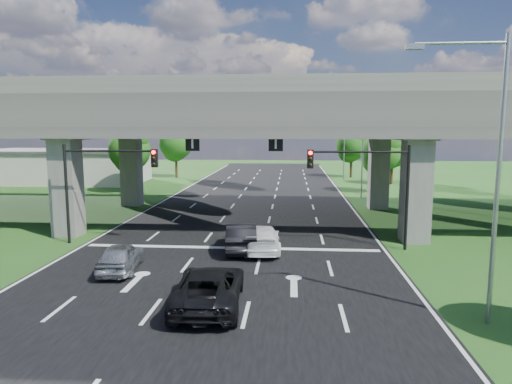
# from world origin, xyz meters

# --- Properties ---
(ground) EXTENTS (160.00, 160.00, 0.00)m
(ground) POSITION_xyz_m (0.00, 0.00, 0.00)
(ground) COLOR #214C18
(ground) RESTS_ON ground
(road) EXTENTS (18.00, 120.00, 0.03)m
(road) POSITION_xyz_m (0.00, 10.00, 0.01)
(road) COLOR black
(road) RESTS_ON ground
(overpass) EXTENTS (80.00, 15.00, 10.00)m
(overpass) POSITION_xyz_m (0.00, 12.00, 7.92)
(overpass) COLOR #312F2D
(overpass) RESTS_ON ground
(warehouse) EXTENTS (20.00, 10.00, 4.00)m
(warehouse) POSITION_xyz_m (-26.00, 35.00, 2.00)
(warehouse) COLOR #9E9E99
(warehouse) RESTS_ON ground
(signal_right) EXTENTS (5.76, 0.54, 6.00)m
(signal_right) POSITION_xyz_m (7.82, 3.94, 4.19)
(signal_right) COLOR black
(signal_right) RESTS_ON ground
(signal_left) EXTENTS (5.76, 0.54, 6.00)m
(signal_left) POSITION_xyz_m (-7.82, 3.94, 4.19)
(signal_left) COLOR black
(signal_left) RESTS_ON ground
(streetlight_near) EXTENTS (3.38, 0.25, 10.00)m
(streetlight_near) POSITION_xyz_m (10.10, -6.00, 5.85)
(streetlight_near) COLOR gray
(streetlight_near) RESTS_ON ground
(streetlight_far) EXTENTS (3.38, 0.25, 10.00)m
(streetlight_far) POSITION_xyz_m (10.10, 24.00, 5.85)
(streetlight_far) COLOR gray
(streetlight_far) RESTS_ON ground
(streetlight_beyond) EXTENTS (3.38, 0.25, 10.00)m
(streetlight_beyond) POSITION_xyz_m (10.10, 40.00, 5.85)
(streetlight_beyond) COLOR gray
(streetlight_beyond) RESTS_ON ground
(tree_left_near) EXTENTS (4.50, 4.50, 7.80)m
(tree_left_near) POSITION_xyz_m (-13.95, 26.00, 4.82)
(tree_left_near) COLOR black
(tree_left_near) RESTS_ON ground
(tree_left_mid) EXTENTS (3.91, 3.90, 6.76)m
(tree_left_mid) POSITION_xyz_m (-16.95, 34.00, 4.17)
(tree_left_mid) COLOR black
(tree_left_mid) RESTS_ON ground
(tree_left_far) EXTENTS (4.80, 4.80, 8.32)m
(tree_left_far) POSITION_xyz_m (-12.95, 42.00, 5.14)
(tree_left_far) COLOR black
(tree_left_far) RESTS_ON ground
(tree_right_near) EXTENTS (4.20, 4.20, 7.28)m
(tree_right_near) POSITION_xyz_m (13.05, 28.00, 4.50)
(tree_right_near) COLOR black
(tree_right_near) RESTS_ON ground
(tree_right_mid) EXTENTS (3.91, 3.90, 6.76)m
(tree_right_mid) POSITION_xyz_m (16.05, 36.00, 4.17)
(tree_right_mid) COLOR black
(tree_right_mid) RESTS_ON ground
(tree_right_far) EXTENTS (4.50, 4.50, 7.80)m
(tree_right_far) POSITION_xyz_m (12.05, 44.00, 4.82)
(tree_right_far) COLOR black
(tree_right_far) RESTS_ON ground
(car_silver) EXTENTS (2.09, 4.23, 1.39)m
(car_silver) POSITION_xyz_m (-4.77, -1.22, 0.72)
(car_silver) COLOR #A9ACB1
(car_silver) RESTS_ON road
(car_dark) EXTENTS (2.18, 4.95, 1.58)m
(car_dark) POSITION_xyz_m (0.65, 3.00, 0.82)
(car_dark) COLOR black
(car_dark) RESTS_ON road
(car_white) EXTENTS (2.42, 5.11, 1.44)m
(car_white) POSITION_xyz_m (1.80, 3.00, 0.75)
(car_white) COLOR white
(car_white) RESTS_ON road
(car_trailing) EXTENTS (2.79, 5.56, 1.51)m
(car_trailing) POSITION_xyz_m (0.29, -5.30, 0.78)
(car_trailing) COLOR black
(car_trailing) RESTS_ON road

